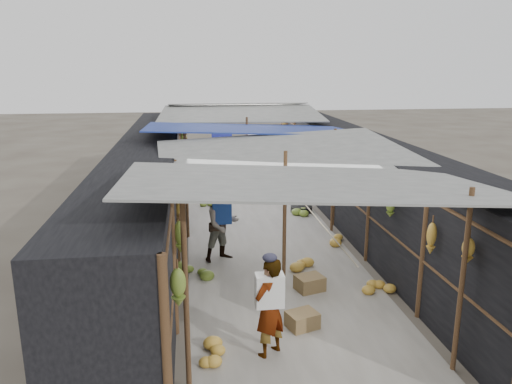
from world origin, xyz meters
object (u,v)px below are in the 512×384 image
vendor_elderly (269,308)px  shopper_blue (222,224)px  crate_near (302,320)px  black_basin (301,209)px  vendor_seated (275,177)px

vendor_elderly → shopper_blue: size_ratio=0.93×
crate_near → black_basin: 6.49m
vendor_elderly → vendor_seated: (1.79, 9.84, -0.32)m
vendor_elderly → vendor_seated: vendor_elderly is taller
crate_near → shopper_blue: (-1.06, 3.06, 0.66)m
black_basin → shopper_blue: 4.17m
crate_near → vendor_elderly: bearing=-153.2°
shopper_blue → black_basin: bearing=28.0°
crate_near → vendor_elderly: size_ratio=0.31×
shopper_blue → vendor_seated: size_ratio=1.90×
crate_near → vendor_seated: (1.15, 9.18, 0.28)m
crate_near → vendor_elderly: vendor_elderly is taller
vendor_seated → shopper_blue: bearing=-6.1°
black_basin → crate_near: bearing=-102.6°
crate_near → shopper_blue: size_ratio=0.29×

